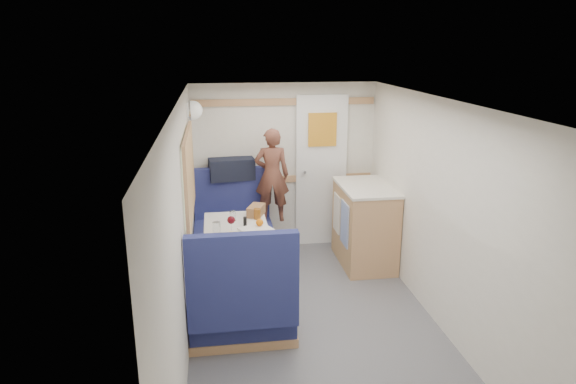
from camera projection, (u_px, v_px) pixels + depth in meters
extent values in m
plane|color=#515156|center=(321.00, 342.00, 4.35)|extent=(4.50, 4.50, 0.00)
plane|color=silver|center=(326.00, 105.00, 3.79)|extent=(4.50, 4.50, 0.00)
cube|color=silver|center=(284.00, 167.00, 6.21)|extent=(2.20, 0.02, 2.00)
cube|color=silver|center=(182.00, 239.00, 3.92)|extent=(0.02, 4.50, 2.00)
cube|color=silver|center=(454.00, 225.00, 4.22)|extent=(0.02, 4.50, 2.00)
cube|color=#B0854F|center=(285.00, 179.00, 6.23)|extent=(2.15, 0.02, 0.08)
cube|color=#B0854F|center=(284.00, 102.00, 5.97)|extent=(2.15, 0.02, 0.08)
cube|color=#9AA289|center=(188.00, 175.00, 4.80)|extent=(0.04, 1.30, 0.72)
cube|color=white|center=(321.00, 172.00, 6.26)|extent=(0.62, 0.04, 1.86)
cube|color=orange|center=(322.00, 130.00, 6.08)|extent=(0.34, 0.03, 0.40)
cylinder|color=silver|center=(304.00, 172.00, 6.18)|extent=(0.04, 0.10, 0.04)
cube|color=white|center=(236.00, 228.00, 5.01)|extent=(0.62, 0.92, 0.04)
cylinder|color=silver|center=(237.00, 261.00, 5.11)|extent=(0.08, 0.08, 0.66)
cylinder|color=silver|center=(238.00, 291.00, 5.20)|extent=(0.36, 0.36, 0.03)
cube|color=#171B49|center=(234.00, 243.00, 5.91)|extent=(0.88, 0.50, 0.45)
cube|color=#171B49|center=(232.00, 201.00, 6.05)|extent=(0.88, 0.10, 0.80)
cube|color=#B0854F|center=(234.00, 258.00, 5.96)|extent=(0.90, 0.52, 0.08)
cube|color=#171B49|center=(242.00, 312.00, 4.39)|extent=(0.88, 0.50, 0.45)
cube|color=#171B49|center=(243.00, 282.00, 4.00)|extent=(0.88, 0.10, 0.80)
cube|color=#B0854F|center=(243.00, 331.00, 4.44)|extent=(0.90, 0.52, 0.08)
cube|color=#B0854F|center=(231.00, 181.00, 6.03)|extent=(0.90, 0.14, 0.04)
sphere|color=white|center=(193.00, 110.00, 5.47)|extent=(0.20, 0.20, 0.20)
cube|color=#B0854F|center=(364.00, 226.00, 5.81)|extent=(0.54, 0.90, 0.90)
cube|color=silver|center=(366.00, 187.00, 5.68)|extent=(0.56, 0.92, 0.03)
cube|color=#5972B2|center=(345.00, 224.00, 5.57)|extent=(0.01, 0.30, 0.48)
cube|color=silver|center=(337.00, 213.00, 5.91)|extent=(0.01, 0.28, 0.44)
imported|color=brown|center=(272.00, 175.00, 5.84)|extent=(0.42, 0.29, 1.08)
cube|color=black|center=(232.00, 169.00, 5.99)|extent=(0.54, 0.31, 0.25)
cube|color=white|center=(259.00, 232.00, 4.84)|extent=(0.41, 0.45, 0.02)
sphere|color=orange|center=(260.00, 222.00, 4.95)|extent=(0.07, 0.07, 0.07)
cube|color=#EDD889|center=(234.00, 234.00, 4.70)|extent=(0.11, 0.08, 0.03)
cylinder|color=white|center=(232.00, 233.00, 4.83)|extent=(0.06, 0.06, 0.01)
cylinder|color=white|center=(231.00, 228.00, 4.81)|extent=(0.01, 0.01, 0.10)
sphere|color=#4C0810|center=(231.00, 220.00, 4.79)|extent=(0.08, 0.08, 0.08)
cylinder|color=white|center=(217.00, 228.00, 4.78)|extent=(0.07, 0.07, 0.12)
cylinder|color=white|center=(233.00, 216.00, 5.15)|extent=(0.06, 0.06, 0.10)
cylinder|color=brown|center=(257.00, 214.00, 5.20)|extent=(0.07, 0.07, 0.11)
cylinder|color=black|center=(245.00, 221.00, 5.00)|extent=(0.03, 0.03, 0.09)
cube|color=brown|center=(256.00, 210.00, 5.31)|extent=(0.22, 0.28, 0.10)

